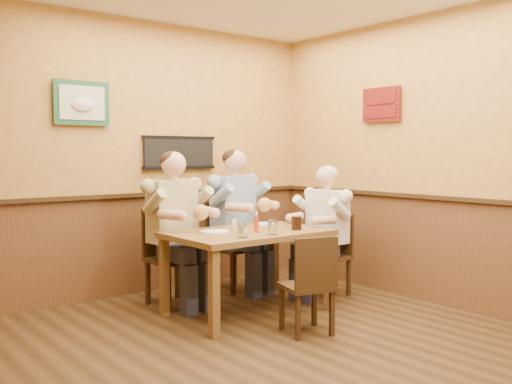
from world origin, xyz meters
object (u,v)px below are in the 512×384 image
Objects in this scene: chair_near_side at (307,284)px; cola_tumbler at (297,223)px; diner_white_elder at (327,238)px; water_glass_mid at (273,227)px; chair_back_left at (173,257)px; hot_sauce_bottle at (256,223)px; diner_tan_shirt at (172,236)px; salt_shaker at (234,225)px; chair_right_end at (327,255)px; chair_back_right at (233,246)px; diner_blue_polo at (233,227)px; water_glass_left at (242,230)px; dining_table at (248,241)px; pepper_shaker at (244,229)px.

chair_near_side is 0.76m from cola_tumbler.
diner_white_elder is at bearing 19.39° from cola_tumbler.
chair_near_side is 0.59m from water_glass_mid.
chair_back_left reaches higher than cola_tumbler.
hot_sauce_bottle is at bearing -68.70° from chair_back_left.
salt_shaker is (0.31, -0.57, 0.14)m from diner_tan_shirt.
diner_white_elder is at bearing 0.00° from chair_right_end.
chair_back_right is 1.00m from diner_white_elder.
diner_white_elder is at bearing -60.33° from diner_blue_polo.
chair_back_left is at bearing 112.44° from water_glass_mid.
diner_white_elder is at bearing 7.13° from hot_sauce_bottle.
chair_back_left is 1.11× the size of chair_right_end.
chair_right_end is 1.04× the size of chair_near_side.
salt_shaker is at bearing 107.40° from hot_sauce_bottle.
water_glass_left is (-1.29, -0.28, 0.22)m from diner_white_elder.
chair_back_left is at bearing -178.28° from chair_back_right.
diner_tan_shirt reaches higher than chair_back_left.
cola_tumbler is (-0.03, -1.02, 0.35)m from chair_back_right.
diner_tan_shirt is 1.56m from diner_white_elder.
water_glass_mid is at bearing -86.59° from dining_table.
pepper_shaker is at bearing 122.71° from water_glass_mid.
chair_back_right is 1.17× the size of chair_near_side.
chair_back_right is 0.20m from diner_blue_polo.
chair_near_side is 1.49m from diner_tan_shirt.
chair_near_side is (-0.99, -0.74, -0.02)m from chair_right_end.
water_glass_mid is (-0.99, -0.32, 0.22)m from diner_white_elder.
diner_tan_shirt is 0.90m from hot_sauce_bottle.
chair_right_end is 6.79× the size of cola_tumbler.
water_glass_left is (0.11, -0.96, 0.15)m from diner_tan_shirt.
dining_table is at bearing 86.18° from hot_sauce_bottle.
chair_back_right is 1.33m from water_glass_left.
diner_blue_polo reaches higher than diner_white_elder.
chair_right_end is at bearing -126.82° from chair_near_side.
chair_back_left is at bearing 109.20° from pepper_shaker.
chair_right_end is 10.37× the size of pepper_shaker.
water_glass_mid reaches higher than salt_shaker.
diner_white_elder reaches higher than hot_sauce_bottle.
chair_back_right is 0.71× the size of diner_tan_shirt.
chair_back_right is 7.54× the size of water_glass_left.
diner_blue_polo is at bearing 4.54° from chair_back_left.
hot_sauce_bottle is at bearing -86.98° from chair_right_end.
chair_back_left is at bearing -119.73° from chair_right_end.
salt_shaker is at bearing 62.31° from water_glass_left.
water_glass_mid is 0.76× the size of hot_sauce_bottle.
chair_back_left is 1.13m from water_glass_mid.
chair_near_side is at bearing -56.96° from water_glass_left.
diner_tan_shirt is 0.99× the size of diner_blue_polo.
diner_blue_polo is 13.70× the size of salt_shaker.
diner_white_elder reaches higher than chair_right_end.
diner_white_elder reaches higher than dining_table.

